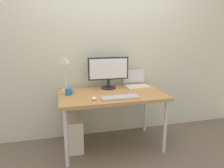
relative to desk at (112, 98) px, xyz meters
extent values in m
plane|color=#665B51|center=(0.00, 0.00, -0.67)|extent=(6.00, 6.00, 0.00)
cube|color=silver|center=(0.00, 0.43, 0.63)|extent=(4.40, 0.04, 2.60)
cube|color=#B7844C|center=(0.00, 0.00, 0.04)|extent=(1.31, 0.74, 0.04)
cylinder|color=silver|center=(-0.60, -0.31, -0.32)|extent=(0.04, 0.04, 0.69)
cylinder|color=silver|center=(0.60, -0.31, -0.32)|extent=(0.04, 0.04, 0.69)
cylinder|color=silver|center=(-0.60, 0.31, -0.32)|extent=(0.04, 0.04, 0.69)
cylinder|color=silver|center=(0.60, 0.31, -0.32)|extent=(0.04, 0.04, 0.69)
cylinder|color=#232328|center=(0.01, 0.24, 0.07)|extent=(0.20, 0.20, 0.01)
cylinder|color=#232328|center=(0.01, 0.24, 0.13)|extent=(0.04, 0.04, 0.11)
cube|color=#232328|center=(0.01, 0.24, 0.34)|extent=(0.55, 0.03, 0.30)
cube|color=white|center=(0.01, 0.23, 0.34)|extent=(0.51, 0.01, 0.27)
cube|color=silver|center=(0.42, 0.20, 0.07)|extent=(0.32, 0.22, 0.02)
cube|color=silver|center=(0.42, 0.34, 0.19)|extent=(0.32, 0.06, 0.21)
cube|color=white|center=(0.42, 0.33, 0.19)|extent=(0.30, 0.05, 0.18)
cylinder|color=silver|center=(-0.56, 0.27, 0.07)|extent=(0.11, 0.11, 0.01)
cylinder|color=silver|center=(-0.56, 0.27, 0.26)|extent=(0.02, 0.02, 0.37)
cone|color=silver|center=(-0.56, 0.23, 0.48)|extent=(0.11, 0.14, 0.13)
cube|color=#B2B2B7|center=(0.04, -0.23, 0.08)|extent=(0.44, 0.14, 0.02)
ellipsoid|color=silver|center=(-0.26, -0.21, 0.08)|extent=(0.06, 0.09, 0.03)
cylinder|color=#1E72BF|center=(-0.53, 0.06, 0.10)|extent=(0.08, 0.08, 0.08)
torus|color=#1E72BF|center=(-0.48, 0.06, 0.11)|extent=(0.05, 0.01, 0.05)
cube|color=silver|center=(-0.48, 0.06, -0.46)|extent=(0.18, 0.36, 0.42)
camera|label=1|loc=(-0.60, -2.43, 0.80)|focal=33.21mm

